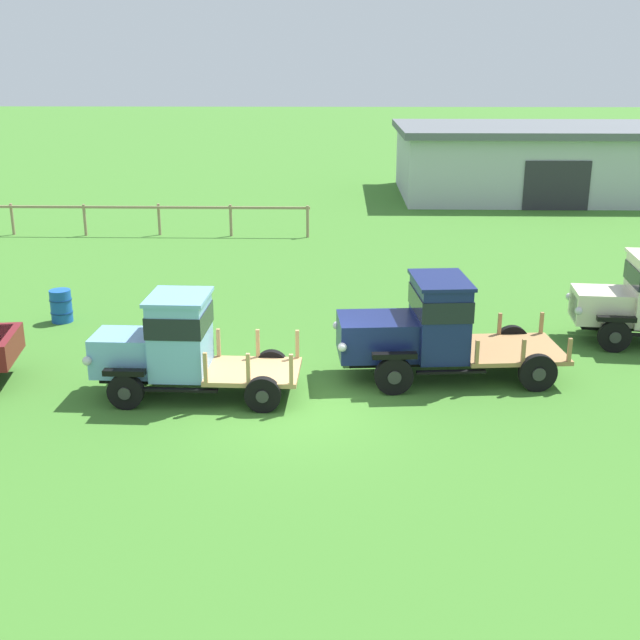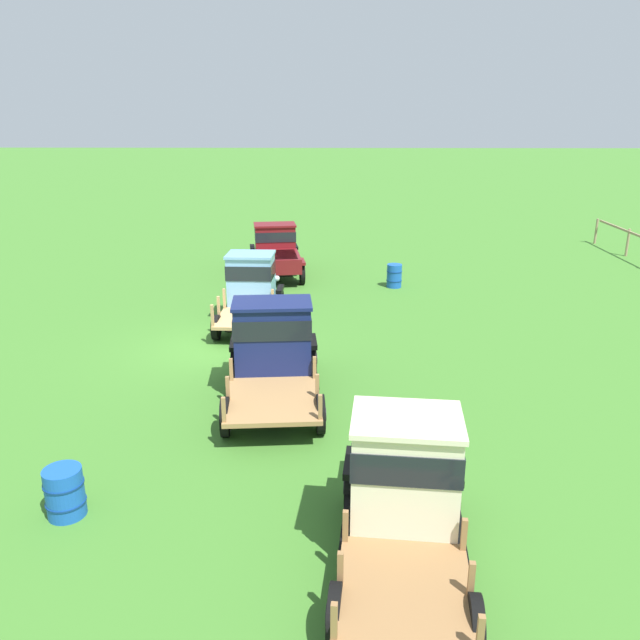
% 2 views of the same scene
% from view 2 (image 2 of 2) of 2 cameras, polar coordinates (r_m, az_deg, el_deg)
% --- Properties ---
extents(ground_plane, '(240.00, 240.00, 0.00)m').
position_cam_2_polar(ground_plane, '(18.54, -9.29, -2.49)').
color(ground_plane, '#3D7528').
extents(vintage_truck_foreground_near, '(5.11, 2.68, 2.14)m').
position_cam_2_polar(vintage_truck_foreground_near, '(26.67, -4.09, 6.50)').
color(vintage_truck_foreground_near, black).
rests_on(vintage_truck_foreground_near, ground).
extents(vintage_truck_second_in_line, '(4.56, 1.97, 2.27)m').
position_cam_2_polar(vintage_truck_second_in_line, '(20.60, -6.22, 3.13)').
color(vintage_truck_second_in_line, black).
rests_on(vintage_truck_second_in_line, ground).
extents(vintage_truck_midrow_center, '(5.34, 2.55, 2.35)m').
position_cam_2_polar(vintage_truck_midrow_center, '(15.18, -4.32, -2.21)').
color(vintage_truck_midrow_center, black).
rests_on(vintage_truck_midrow_center, ground).
extents(vintage_truck_far_side, '(4.73, 2.28, 2.33)m').
position_cam_2_polar(vintage_truck_far_side, '(9.88, 7.70, -14.18)').
color(vintage_truck_far_side, black).
rests_on(vintage_truck_far_side, ground).
extents(oil_drum_beside_row, '(0.67, 0.67, 0.88)m').
position_cam_2_polar(oil_drum_beside_row, '(11.70, -22.31, -14.37)').
color(oil_drum_beside_row, '#1951B2').
rests_on(oil_drum_beside_row, ground).
extents(oil_drum_near_fence, '(0.61, 0.61, 0.92)m').
position_cam_2_polar(oil_drum_near_fence, '(24.83, 6.80, 4.04)').
color(oil_drum_near_fence, '#1951B2').
rests_on(oil_drum_near_fence, ground).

